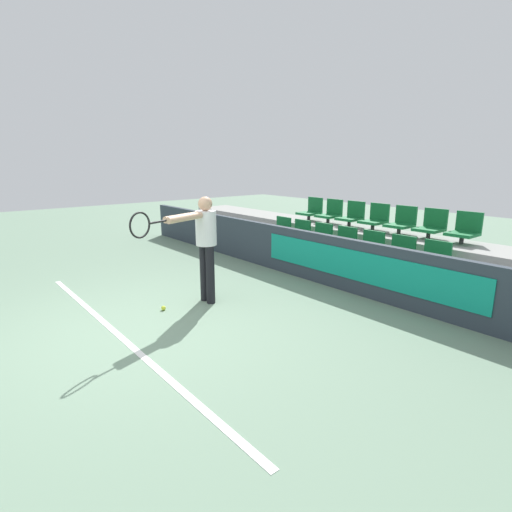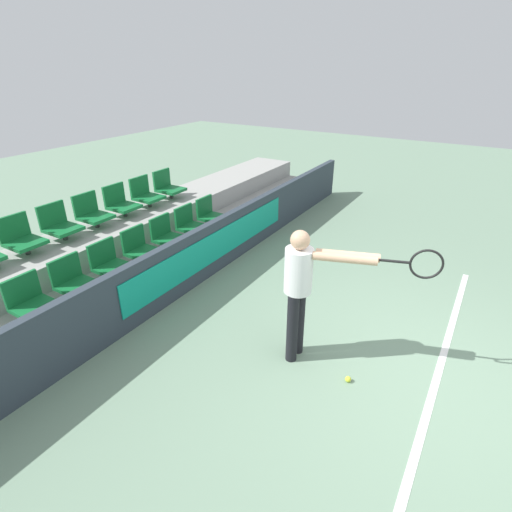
% 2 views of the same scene
% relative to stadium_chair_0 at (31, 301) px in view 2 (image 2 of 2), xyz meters
% --- Properties ---
extents(ground_plane, '(30.00, 30.00, 0.00)m').
position_rel_stadium_chair_0_xyz_m(ground_plane, '(1.73, -4.18, -0.60)').
color(ground_plane, gray).
extents(court_baseline, '(5.77, 0.08, 0.01)m').
position_rel_stadium_chair_0_xyz_m(court_baseline, '(1.73, -4.28, -0.59)').
color(court_baseline, white).
rests_on(court_baseline, ground).
extents(barrier_wall, '(11.80, 0.14, 0.87)m').
position_rel_stadium_chair_0_xyz_m(barrier_wall, '(1.76, -0.71, -0.16)').
color(barrier_wall, '#2D3842').
rests_on(barrier_wall, ground).
extents(bleacher_tier_front, '(11.40, 1.00, 0.37)m').
position_rel_stadium_chair_0_xyz_m(bleacher_tier_front, '(1.73, -0.12, -0.41)').
color(bleacher_tier_front, '#9E9E99').
rests_on(bleacher_tier_front, ground).
extents(bleacher_tier_middle, '(11.40, 1.00, 0.74)m').
position_rel_stadium_chair_0_xyz_m(bleacher_tier_middle, '(1.73, 0.88, -0.23)').
color(bleacher_tier_middle, '#9E9E99').
rests_on(bleacher_tier_middle, ground).
extents(stadium_chair_0, '(0.43, 0.46, 0.53)m').
position_rel_stadium_chair_0_xyz_m(stadium_chair_0, '(0.00, 0.00, 0.00)').
color(stadium_chair_0, '#333333').
rests_on(stadium_chair_0, bleacher_tier_front).
extents(stadium_chair_1, '(0.43, 0.46, 0.53)m').
position_rel_stadium_chair_0_xyz_m(stadium_chair_1, '(0.58, 0.00, 0.00)').
color(stadium_chair_1, '#333333').
rests_on(stadium_chair_1, bleacher_tier_front).
extents(stadium_chair_2, '(0.43, 0.46, 0.53)m').
position_rel_stadium_chair_0_xyz_m(stadium_chair_2, '(1.16, 0.00, 0.00)').
color(stadium_chair_2, '#333333').
rests_on(stadium_chair_2, bleacher_tier_front).
extents(stadium_chair_3, '(0.43, 0.46, 0.53)m').
position_rel_stadium_chair_0_xyz_m(stadium_chair_3, '(1.73, 0.00, 0.00)').
color(stadium_chair_3, '#333333').
rests_on(stadium_chair_3, bleacher_tier_front).
extents(stadium_chair_4, '(0.43, 0.46, 0.53)m').
position_rel_stadium_chair_0_xyz_m(stadium_chair_4, '(2.31, 0.00, 0.00)').
color(stadium_chair_4, '#333333').
rests_on(stadium_chair_4, bleacher_tier_front).
extents(stadium_chair_5, '(0.43, 0.46, 0.53)m').
position_rel_stadium_chair_0_xyz_m(stadium_chair_5, '(2.89, 0.00, 0.00)').
color(stadium_chair_5, '#333333').
rests_on(stadium_chair_5, bleacher_tier_front).
extents(stadium_chair_6, '(0.43, 0.46, 0.53)m').
position_rel_stadium_chair_0_xyz_m(stadium_chair_6, '(3.47, 0.00, 0.00)').
color(stadium_chair_6, '#333333').
rests_on(stadium_chair_6, bleacher_tier_front).
extents(stadium_chair_8, '(0.43, 0.46, 0.53)m').
position_rel_stadium_chair_0_xyz_m(stadium_chair_8, '(0.58, 1.00, 0.37)').
color(stadium_chair_8, '#333333').
rests_on(stadium_chair_8, bleacher_tier_middle).
extents(stadium_chair_9, '(0.43, 0.46, 0.53)m').
position_rel_stadium_chair_0_xyz_m(stadium_chair_9, '(1.16, 1.00, 0.37)').
color(stadium_chair_9, '#333333').
rests_on(stadium_chair_9, bleacher_tier_middle).
extents(stadium_chair_10, '(0.43, 0.46, 0.53)m').
position_rel_stadium_chair_0_xyz_m(stadium_chair_10, '(1.73, 1.00, 0.37)').
color(stadium_chair_10, '#333333').
rests_on(stadium_chair_10, bleacher_tier_middle).
extents(stadium_chair_11, '(0.43, 0.46, 0.53)m').
position_rel_stadium_chair_0_xyz_m(stadium_chair_11, '(2.31, 1.00, 0.37)').
color(stadium_chair_11, '#333333').
rests_on(stadium_chair_11, bleacher_tier_middle).
extents(stadium_chair_12, '(0.43, 0.46, 0.53)m').
position_rel_stadium_chair_0_xyz_m(stadium_chair_12, '(2.89, 1.00, 0.37)').
color(stadium_chair_12, '#333333').
rests_on(stadium_chair_12, bleacher_tier_middle).
extents(stadium_chair_13, '(0.43, 0.46, 0.53)m').
position_rel_stadium_chair_0_xyz_m(stadium_chair_13, '(3.47, 1.00, 0.37)').
color(stadium_chair_13, '#333333').
rests_on(stadium_chair_13, bleacher_tier_middle).
extents(tennis_player, '(0.62, 1.49, 1.59)m').
position_rel_stadium_chair_0_xyz_m(tennis_player, '(1.44, -2.84, 0.38)').
color(tennis_player, black).
rests_on(tennis_player, ground).
extents(tennis_ball, '(0.07, 0.07, 0.07)m').
position_rel_stadium_chair_0_xyz_m(tennis_ball, '(1.32, -3.46, -0.57)').
color(tennis_ball, '#CCDB33').
rests_on(tennis_ball, ground).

